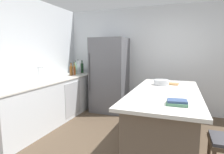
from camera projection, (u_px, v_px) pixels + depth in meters
wall_rear at (159, 60)px, 4.62m from camera, size 6.00×0.10×2.60m
wall_left at (7, 63)px, 3.37m from camera, size 0.10×6.00×2.60m
counter_run_left at (50, 101)px, 3.98m from camera, size 0.69×2.90×0.92m
kitchen_island at (164, 120)px, 2.86m from camera, size 0.96×2.21×0.92m
refrigerator at (110, 75)px, 4.70m from camera, size 0.85×0.75×1.84m
sink_faucet at (39, 73)px, 3.68m from camera, size 0.15×0.05×0.30m
wine_bottle at (82, 68)px, 5.13m from camera, size 0.08×0.08×0.35m
syrup_bottle at (78, 69)px, 5.06m from camera, size 0.06×0.06×0.28m
soda_bottle at (78, 68)px, 4.95m from camera, size 0.08×0.08×0.37m
gin_bottle at (76, 69)px, 4.87m from camera, size 0.08×0.08×0.34m
olive_oil_bottle at (74, 70)px, 4.78m from camera, size 0.06×0.06×0.32m
vinegar_bottle at (74, 71)px, 4.67m from camera, size 0.06×0.06×0.26m
whiskey_bottle at (71, 70)px, 4.58m from camera, size 0.08×0.08×0.32m
cookbook_stack at (177, 102)px, 2.06m from camera, size 0.23×0.19×0.06m
mixing_bowl at (161, 82)px, 3.29m from camera, size 0.26×0.26×0.09m
cutting_board at (168, 84)px, 3.37m from camera, size 0.35×0.22×0.02m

